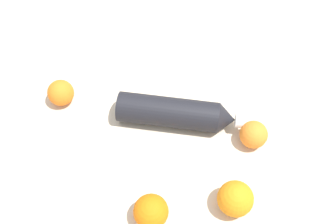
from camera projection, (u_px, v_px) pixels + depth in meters
ground_plane at (177, 107)px, 1.03m from camera, size 2.40×2.40×0.00m
water_bottle at (177, 113)px, 0.97m from camera, size 0.24×0.28×0.08m
orange_0 at (235, 199)px, 0.85m from camera, size 0.08×0.08×0.08m
orange_1 at (151, 212)px, 0.84m from camera, size 0.08×0.08×0.08m
orange_2 at (61, 93)px, 1.01m from camera, size 0.07×0.07×0.07m
orange_3 at (254, 135)px, 0.95m from camera, size 0.07×0.07×0.07m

